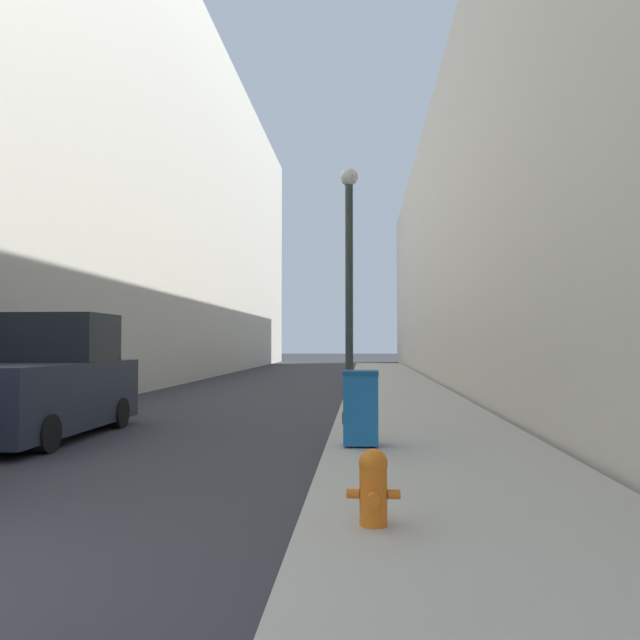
# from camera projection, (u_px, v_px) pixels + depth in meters

# --- Properties ---
(sidewalk_right) EXTENTS (3.69, 60.00, 0.12)m
(sidewalk_right) POSITION_uv_depth(u_px,v_px,m) (399.00, 393.00, 21.69)
(sidewalk_right) COLOR #ADA89E
(sidewalk_right) RESTS_ON ground
(building_left_glass) EXTENTS (12.00, 60.00, 18.85)m
(building_left_glass) POSITION_uv_depth(u_px,v_px,m) (83.00, 190.00, 31.08)
(building_left_glass) COLOR beige
(building_left_glass) RESTS_ON ground
(building_right_stone) EXTENTS (12.00, 60.00, 13.19)m
(building_right_stone) POSITION_uv_depth(u_px,v_px,m) (558.00, 241.00, 29.34)
(building_right_stone) COLOR beige
(building_right_stone) RESTS_ON ground
(fire_hydrant) EXTENTS (0.50, 0.39, 0.70)m
(fire_hydrant) POSITION_uv_depth(u_px,v_px,m) (373.00, 485.00, 5.78)
(fire_hydrant) COLOR orange
(fire_hydrant) RESTS_ON sidewalk_right
(trash_bin) EXTENTS (0.58, 0.65, 1.23)m
(trash_bin) POSITION_uv_depth(u_px,v_px,m) (361.00, 407.00, 10.26)
(trash_bin) COLOR #19609E
(trash_bin) RESTS_ON sidewalk_right
(lamppost) EXTENTS (0.38, 0.38, 5.38)m
(lamppost) POSITION_uv_depth(u_px,v_px,m) (349.00, 283.00, 13.05)
(lamppost) COLOR #2D332D
(lamppost) RESTS_ON sidewalk_right
(pickup_truck) EXTENTS (2.15, 4.92, 2.41)m
(pickup_truck) POSITION_uv_depth(u_px,v_px,m) (43.00, 385.00, 12.00)
(pickup_truck) COLOR #232838
(pickup_truck) RESTS_ON ground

